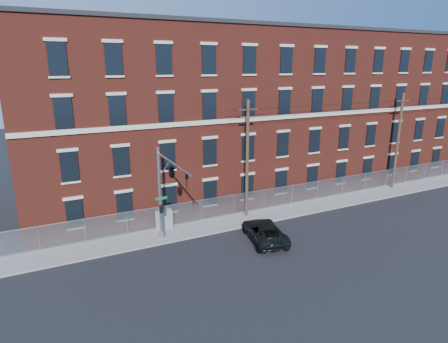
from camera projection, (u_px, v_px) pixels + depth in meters
name	position (u px, v px, depth m)	size (l,w,h in m)	color
ground	(260.00, 247.00, 27.85)	(140.00, 140.00, 0.00)	black
sidewalk	(339.00, 201.00, 37.25)	(65.00, 3.00, 0.12)	gray
mill_building	(289.00, 108.00, 42.80)	(55.30, 14.32, 16.30)	maroon
chain_link_fence	(330.00, 187.00, 38.10)	(59.06, 0.06, 1.85)	#A5A8AD
traffic_signal_mast	(169.00, 179.00, 25.75)	(0.90, 6.75, 7.00)	#9EA0A5
utility_pole_near	(247.00, 157.00, 32.11)	(1.80, 0.28, 10.00)	#412C20
utility_pole_mid	(398.00, 140.00, 39.74)	(1.80, 0.28, 10.00)	#412C20
overhead_wires	(403.00, 103.00, 38.72)	(40.00, 0.62, 0.62)	black
pickup_truck	(264.00, 231.00, 28.78)	(2.40, 5.21, 1.45)	black
utility_cabinet	(164.00, 219.00, 30.55)	(1.23, 0.62, 1.54)	gray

